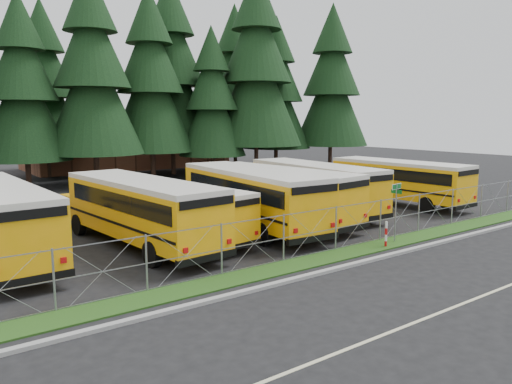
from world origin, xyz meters
TOP-DOWN VIEW (x-y plane):
  - ground at (0.00, 0.00)m, footprint 120.00×120.00m
  - curb at (0.00, -3.10)m, footprint 50.00×0.25m
  - grass_verge at (0.00, -1.70)m, footprint 50.00×1.40m
  - road_lane_line at (0.00, -8.00)m, footprint 50.00×0.12m
  - chainlink_fence at (0.00, -1.00)m, footprint 44.00×0.10m
  - brick_building at (6.00, 40.00)m, footprint 22.00×10.00m
  - bus_2 at (-7.74, 5.00)m, footprint 3.84×12.08m
  - bus_3 at (-5.57, 5.20)m, footprint 3.64×10.29m
  - bus_4 at (-1.60, 4.94)m, footprint 3.66×12.33m
  - bus_5 at (0.49, 5.27)m, footprint 4.07×11.95m
  - bus_6 at (4.13, 6.22)m, footprint 3.35×11.80m
  - bus_east at (10.75, 5.14)m, footprint 3.29×11.42m
  - street_sign at (2.26, -1.67)m, footprint 0.83×0.55m
  - striped_bollard at (1.20, -2.01)m, footprint 0.11×0.11m
  - conifer_3 at (-7.58, 27.68)m, footprint 7.18×7.18m
  - conifer_4 at (-2.23, 26.65)m, footprint 8.31×8.31m
  - conifer_5 at (3.54, 27.74)m, footprint 8.05×8.05m
  - conifer_6 at (8.83, 25.50)m, footprint 6.55×6.55m
  - conifer_7 at (13.74, 24.93)m, footprint 9.25×9.25m
  - conifer_8 at (17.98, 27.00)m, footprint 7.52×7.52m
  - conifer_9 at (23.87, 24.47)m, footprint 8.25×8.25m
  - conifer_11 at (-4.09, 35.17)m, footprint 7.72×7.72m
  - conifer_12 at (6.95, 30.19)m, footprint 8.96×8.96m
  - conifer_13 at (15.68, 31.66)m, footprint 8.31×8.31m

SIDE VIEW (x-z plane):
  - ground at x=0.00m, z-range 0.00..0.00m
  - road_lane_line at x=0.00m, z-range 0.00..0.01m
  - grass_verge at x=0.00m, z-range 0.00..0.06m
  - curb at x=0.00m, z-range 0.00..0.12m
  - striped_bollard at x=1.20m, z-range 0.00..1.20m
  - chainlink_fence at x=0.00m, z-range 0.00..2.00m
  - bus_3 at x=-5.57m, z-range 0.00..2.64m
  - bus_east at x=10.75m, z-range 0.00..2.96m
  - bus_6 at x=4.13m, z-range 0.00..3.06m
  - bus_5 at x=0.49m, z-range 0.00..3.07m
  - bus_2 at x=-7.74m, z-range 0.00..3.11m
  - bus_4 at x=-1.60m, z-range 0.00..3.19m
  - street_sign at x=2.26m, z-range 0.63..3.44m
  - brick_building at x=6.00m, z-range 0.00..6.00m
  - conifer_6 at x=8.83m, z-range 0.00..14.48m
  - conifer_3 at x=-7.58m, z-range 0.00..15.87m
  - conifer_8 at x=17.98m, z-range 0.00..16.63m
  - conifer_11 at x=-4.09m, z-range 0.00..17.07m
  - conifer_5 at x=3.54m, z-range 0.00..17.81m
  - conifer_9 at x=23.87m, z-range 0.00..18.25m
  - conifer_13 at x=15.68m, z-range 0.00..18.37m
  - conifer_4 at x=-2.23m, z-range 0.00..18.38m
  - conifer_12 at x=6.95m, z-range 0.00..19.81m
  - conifer_7 at x=13.74m, z-range 0.00..20.47m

